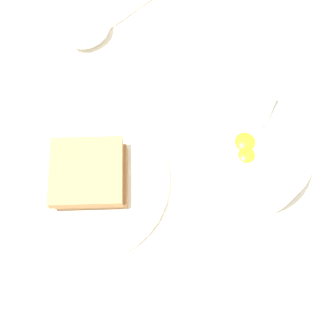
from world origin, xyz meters
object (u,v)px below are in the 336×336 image
(soup_spoon, at_px, (96,28))
(egg_bowl, at_px, (249,156))
(toast_plate, at_px, (88,182))
(toast_sandwich, at_px, (89,174))

(soup_spoon, bearing_deg, egg_bowl, -3.54)
(egg_bowl, xyz_separation_m, soup_spoon, (-0.27, 0.02, -0.01))
(toast_plate, distance_m, soup_spoon, 0.22)
(toast_sandwich, distance_m, soup_spoon, 0.22)
(egg_bowl, xyz_separation_m, toast_sandwich, (-0.13, -0.14, 0.00))
(soup_spoon, bearing_deg, toast_plate, -48.91)
(egg_bowl, xyz_separation_m, toast_plate, (-0.13, -0.15, -0.02))
(toast_sandwich, bearing_deg, egg_bowl, 48.27)
(toast_sandwich, height_order, soup_spoon, toast_sandwich)
(toast_sandwich, bearing_deg, toast_plate, -127.80)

